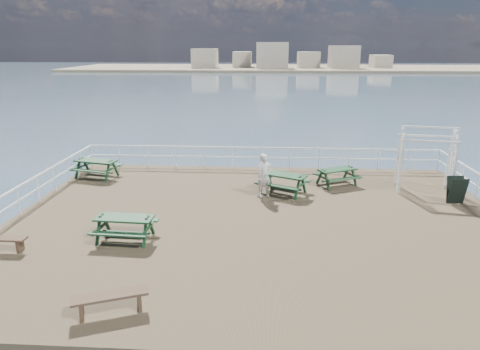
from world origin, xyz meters
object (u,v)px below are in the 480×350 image
picnic_table_b (283,179)px  picnic_table_d (125,223)px  flat_bench_far (110,299)px  picnic_table_a (96,165)px  person (264,176)px  trellis_arbor (425,163)px  flat_bench_near (1,241)px  picnic_table_c (337,173)px

picnic_table_b → picnic_table_d: bearing=-109.4°
picnic_table_b → flat_bench_far: picnic_table_b is taller
picnic_table_a → person: person is taller
picnic_table_b → flat_bench_far: 9.85m
picnic_table_b → flat_bench_far: bearing=-88.7°
trellis_arbor → flat_bench_near: bearing=-146.4°
picnic_table_c → trellis_arbor: (3.57, -0.64, 0.71)m
picnic_table_d → flat_bench_near: size_ratio=1.24×
person → picnic_table_a: bearing=134.9°
picnic_table_b → picnic_table_d: 7.19m
picnic_table_b → picnic_table_c: size_ratio=1.13×
picnic_table_c → trellis_arbor: size_ratio=0.77×
picnic_table_d → flat_bench_near: bearing=-160.8°
picnic_table_c → flat_bench_near: bearing=-174.0°
picnic_table_a → flat_bench_near: picnic_table_a is taller
picnic_table_c → person: (-3.26, -1.77, 0.37)m
flat_bench_far → trellis_arbor: size_ratio=0.63×
trellis_arbor → picnic_table_a: bearing=-174.5°
picnic_table_b → person: person is taller
trellis_arbor → picnic_table_b: bearing=-164.4°
picnic_table_b → person: 0.99m
picnic_table_c → picnic_table_d: size_ratio=1.13×
flat_bench_near → person: size_ratio=0.85×
picnic_table_d → flat_bench_far: 4.04m
picnic_table_d → picnic_table_b: bearing=46.5°
person → trellis_arbor: bearing=-19.8°
picnic_table_a → picnic_table_d: picnic_table_a is taller
picnic_table_d → picnic_table_c: bearing=42.0°
picnic_table_a → picnic_table_c: size_ratio=1.04×
picnic_table_b → flat_bench_near: bearing=-118.6°
picnic_table_b → flat_bench_near: size_ratio=1.58×
picnic_table_b → person: size_ratio=1.35×
picnic_table_a → picnic_table_d: size_ratio=1.17×
person → picnic_table_d: bearing=-164.7°
picnic_table_a → picnic_table_b: size_ratio=0.92×
picnic_table_b → trellis_arbor: 6.11m
picnic_table_d → flat_bench_far: bearing=-73.6°
flat_bench_far → trellis_arbor: (10.37, 9.46, 0.88)m
picnic_table_a → picnic_table_c: picnic_table_a is taller
picnic_table_c → flat_bench_near: (-11.25, -7.17, -0.21)m
picnic_table_d → person: size_ratio=1.06×
picnic_table_a → flat_bench_far: 11.49m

